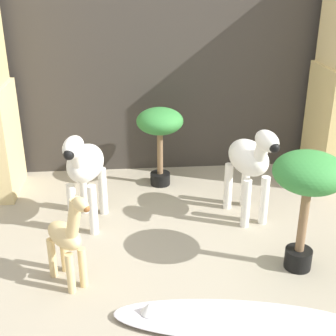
# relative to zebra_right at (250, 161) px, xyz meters

# --- Properties ---
(ground_plane) EXTENTS (14.00, 14.00, 0.00)m
(ground_plane) POSITION_rel_zebra_right_xyz_m (-0.44, -0.68, -0.37)
(ground_plane) COLOR #9E937F
(wall_back) EXTENTS (6.40, 0.08, 2.20)m
(wall_back) POSITION_rel_zebra_right_xyz_m (-0.44, 0.84, 0.73)
(wall_back) COLOR #38332D
(wall_back) RESTS_ON ground_plane
(zebra_right) EXTENTS (0.27, 0.48, 0.61)m
(zebra_right) POSITION_rel_zebra_right_xyz_m (0.00, 0.00, 0.00)
(zebra_right) COLOR white
(zebra_right) RESTS_ON ground_plane
(zebra_left) EXTENTS (0.26, 0.48, 0.61)m
(zebra_left) POSITION_rel_zebra_right_xyz_m (-0.96, -0.00, 0.00)
(zebra_left) COLOR white
(zebra_left) RESTS_ON ground_plane
(giraffe_figurine) EXTENTS (0.28, 0.33, 0.53)m
(giraffe_figurine) POSITION_rel_zebra_right_xyz_m (-1.00, -0.56, -0.12)
(giraffe_figurine) COLOR #E0C184
(giraffe_figurine) RESTS_ON ground_plane
(potted_palm_front) EXTENTS (0.35, 0.35, 0.63)m
(potted_palm_front) POSITION_rel_zebra_right_xyz_m (0.14, -0.53, 0.12)
(potted_palm_front) COLOR black
(potted_palm_front) RESTS_ON ground_plane
(potted_palm_back) EXTENTS (0.31, 0.31, 0.55)m
(potted_palm_back) POSITION_rel_zebra_right_xyz_m (-0.49, 0.52, 0.05)
(potted_palm_back) COLOR black
(potted_palm_back) RESTS_ON ground_plane
(surfboard) EXTENTS (1.10, 0.43, 0.09)m
(surfboard) POSITION_rel_zebra_right_xyz_m (-0.28, -0.91, -0.35)
(surfboard) COLOR silver
(surfboard) RESTS_ON ground_plane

